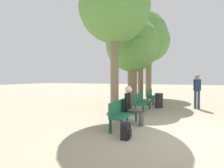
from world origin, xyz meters
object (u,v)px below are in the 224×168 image
object	(u,v)px
backpack	(126,131)
bench_row_0	(122,111)
bench_row_1	(141,101)
tree_row_2	(141,38)
tree_row_0	(115,8)
tree_row_3	(149,42)
pedestrian_near	(197,89)
trash_bin	(159,100)
bench_row_2	(151,95)
person_seated	(132,104)

from	to	relation	value
backpack	bench_row_0	bearing A→B (deg)	113.66
bench_row_1	tree_row_2	xyz separation A→B (m)	(-0.90, 3.77, 3.82)
tree_row_0	tree_row_2	size ratio (longest dim) A/B	0.99
tree_row_3	pedestrian_near	bearing A→B (deg)	-55.62
bench_row_0	tree_row_0	distance (m)	4.42
bench_row_1	trash_bin	distance (m)	1.55
bench_row_2	tree_row_0	bearing A→B (deg)	-102.93
tree_row_0	backpack	world-z (taller)	tree_row_0
bench_row_1	backpack	bearing A→B (deg)	-83.13
bench_row_0	trash_bin	size ratio (longest dim) A/B	2.21
trash_bin	bench_row_0	bearing A→B (deg)	-98.61
bench_row_2	person_seated	world-z (taller)	person_seated
bench_row_1	person_seated	size ratio (longest dim) A/B	1.30
tree_row_0	trash_bin	xyz separation A→B (m)	(1.53, 2.56, -4.14)
bench_row_2	tree_row_0	size ratio (longest dim) A/B	0.28
bench_row_2	backpack	size ratio (longest dim) A/B	4.22
tree_row_0	tree_row_3	world-z (taller)	tree_row_3
tree_row_2	trash_bin	bearing A→B (deg)	-57.05
bench_row_0	bench_row_2	size ratio (longest dim) A/B	1.00
bench_row_1	person_seated	world-z (taller)	person_seated
tree_row_0	tree_row_2	distance (m)	4.92
tree_row_0	tree_row_2	bearing A→B (deg)	90.00
tree_row_2	tree_row_0	bearing A→B (deg)	-90.00
tree_row_2	tree_row_3	distance (m)	3.03
backpack	pedestrian_near	xyz separation A→B (m)	(2.03, 5.64, 0.81)
bench_row_0	backpack	bearing A→B (deg)	-66.34
bench_row_2	trash_bin	size ratio (longest dim) A/B	2.21
person_seated	trash_bin	size ratio (longest dim) A/B	1.71
bench_row_1	person_seated	bearing A→B (deg)	-84.72
tree_row_2	trash_bin	distance (m)	4.84
bench_row_0	trash_bin	xyz separation A→B (m)	(0.63, 4.17, -0.12)
bench_row_0	tree_row_0	xyz separation A→B (m)	(-0.90, 1.62, 4.02)
bench_row_1	bench_row_2	xyz separation A→B (m)	(0.00, 2.77, 0.00)
bench_row_2	tree_row_2	size ratio (longest dim) A/B	0.27
person_seated	backpack	size ratio (longest dim) A/B	3.25
bench_row_1	tree_row_3	distance (m)	7.98
bench_row_0	person_seated	xyz separation A→B (m)	(0.23, 0.32, 0.19)
tree_row_2	person_seated	distance (m)	7.28
pedestrian_near	trash_bin	bearing A→B (deg)	-167.21
tree_row_0	pedestrian_near	world-z (taller)	tree_row_0
person_seated	tree_row_0	bearing A→B (deg)	130.98
tree_row_0	bench_row_2	bearing A→B (deg)	77.07
bench_row_1	backpack	size ratio (longest dim) A/B	4.22
bench_row_2	bench_row_0	bearing A→B (deg)	-90.00
bench_row_0	pedestrian_near	size ratio (longest dim) A/B	0.96
bench_row_2	tree_row_0	xyz separation A→B (m)	(-0.90, -3.91, 4.02)
bench_row_1	tree_row_2	bearing A→B (deg)	103.41
tree_row_0	tree_row_2	xyz separation A→B (m)	(0.00, 4.92, -0.20)
bench_row_2	tree_row_2	bearing A→B (deg)	131.86
bench_row_1	pedestrian_near	bearing A→B (deg)	36.30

